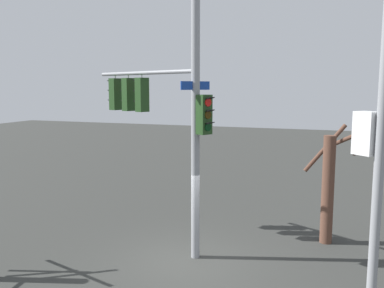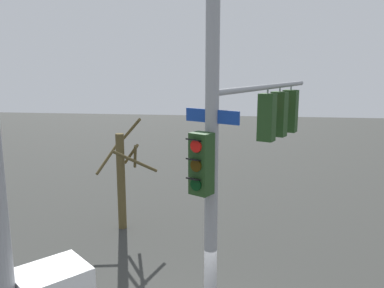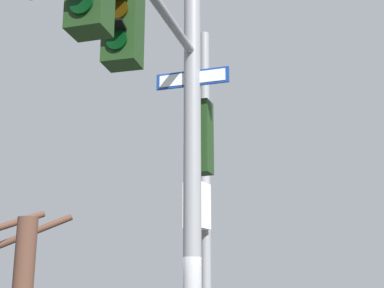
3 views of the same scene
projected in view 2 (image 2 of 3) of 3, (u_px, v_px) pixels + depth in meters
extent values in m
cylinder|color=gray|center=(212.00, 130.00, 7.15)|extent=(0.25, 0.25, 9.62)
cylinder|color=gray|center=(266.00, 87.00, 8.99)|extent=(2.24, 4.36, 0.12)
cube|color=#1E3D19|center=(267.00, 117.00, 9.20)|extent=(0.45, 0.42, 1.10)
cylinder|color=red|center=(270.00, 102.00, 9.27)|extent=(0.21, 0.12, 0.22)
cube|color=black|center=(271.00, 97.00, 9.31)|extent=(0.26, 0.23, 0.06)
cylinder|color=#352504|center=(269.00, 117.00, 9.34)|extent=(0.21, 0.12, 0.22)
cube|color=black|center=(271.00, 111.00, 9.38)|extent=(0.26, 0.23, 0.06)
cylinder|color=black|center=(269.00, 131.00, 9.40)|extent=(0.21, 0.12, 0.22)
cube|color=black|center=(270.00, 126.00, 9.44)|extent=(0.26, 0.23, 0.06)
cylinder|color=gray|center=(268.00, 90.00, 9.08)|extent=(0.04, 0.04, 0.15)
cube|color=#1E3D19|center=(279.00, 114.00, 9.81)|extent=(0.45, 0.43, 1.10)
cylinder|color=red|center=(282.00, 100.00, 9.88)|extent=(0.21, 0.12, 0.22)
cube|color=black|center=(283.00, 95.00, 9.92)|extent=(0.26, 0.24, 0.06)
cylinder|color=#352504|center=(281.00, 113.00, 9.95)|extent=(0.21, 0.12, 0.22)
cube|color=black|center=(283.00, 108.00, 9.99)|extent=(0.26, 0.24, 0.06)
cylinder|color=black|center=(281.00, 127.00, 10.01)|extent=(0.21, 0.12, 0.22)
cube|color=black|center=(282.00, 122.00, 10.05)|extent=(0.26, 0.24, 0.06)
cylinder|color=gray|center=(280.00, 89.00, 9.69)|extent=(0.04, 0.04, 0.15)
cube|color=#1E3D19|center=(290.00, 111.00, 10.45)|extent=(0.45, 0.41, 1.10)
cylinder|color=red|center=(292.00, 98.00, 10.53)|extent=(0.22, 0.11, 0.22)
cube|color=black|center=(293.00, 93.00, 10.57)|extent=(0.25, 0.23, 0.06)
cylinder|color=#352504|center=(292.00, 110.00, 10.60)|extent=(0.22, 0.11, 0.22)
cube|color=black|center=(293.00, 106.00, 10.64)|extent=(0.25, 0.23, 0.06)
cylinder|color=black|center=(291.00, 123.00, 10.66)|extent=(0.22, 0.11, 0.22)
cube|color=black|center=(292.00, 118.00, 10.70)|extent=(0.25, 0.23, 0.06)
cylinder|color=gray|center=(291.00, 87.00, 10.33)|extent=(0.04, 0.04, 0.15)
cube|color=#1E3D19|center=(202.00, 164.00, 6.98)|extent=(0.46, 0.44, 1.10)
cylinder|color=red|center=(196.00, 146.00, 6.79)|extent=(0.21, 0.14, 0.22)
cube|color=black|center=(193.00, 140.00, 6.70)|extent=(0.26, 0.24, 0.06)
cylinder|color=#352504|center=(196.00, 166.00, 6.85)|extent=(0.21, 0.14, 0.22)
cube|color=black|center=(193.00, 160.00, 6.77)|extent=(0.26, 0.24, 0.06)
cylinder|color=black|center=(196.00, 185.00, 6.92)|extent=(0.21, 0.14, 0.22)
cube|color=black|center=(193.00, 179.00, 6.84)|extent=(0.26, 0.24, 0.06)
cube|color=navy|center=(212.00, 116.00, 7.11)|extent=(0.99, 0.53, 0.24)
cube|color=white|center=(212.00, 116.00, 7.12)|extent=(0.89, 0.46, 0.18)
cylinder|color=brown|center=(121.00, 182.00, 14.52)|extent=(0.30, 0.30, 3.55)
cylinder|color=brown|center=(135.00, 162.00, 13.70)|extent=(1.25, 1.53, 1.09)
cylinder|color=brown|center=(107.00, 159.00, 14.63)|extent=(0.52, 1.23, 0.92)
cylinder|color=brown|center=(135.00, 157.00, 14.44)|extent=(0.44, 1.11, 1.07)
cylinder|color=brown|center=(131.00, 130.00, 14.53)|extent=(0.96, 0.73, 0.95)
cylinder|color=brown|center=(131.00, 154.00, 14.62)|extent=(0.79, 0.75, 0.90)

